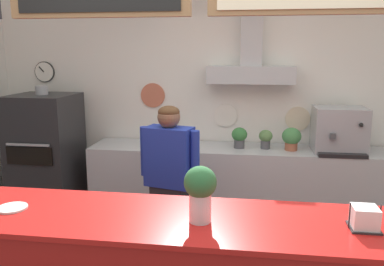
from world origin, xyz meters
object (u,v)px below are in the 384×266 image
Objects in this scene: pizza_oven at (47,158)px; condiment_plate at (12,208)px; espresso_machine at (339,130)px; potted_thyme at (239,136)px; napkin_holder at (364,219)px; basil_vase at (200,192)px; potted_basil at (175,135)px; potted_rosemary at (266,138)px; potted_sage at (291,138)px; shop_worker at (170,183)px.

pizza_oven reaches higher than condiment_plate.
espresso_machine is 2.30× the size of potted_thyme.
napkin_holder reaches higher than potted_thyme.
basil_vase is at bearing -177.98° from napkin_holder.
potted_thyme is 2.46m from napkin_holder.
potted_thyme is 1.47× the size of napkin_holder.
condiment_plate is (0.97, -2.20, 0.32)m from pizza_oven.
napkin_holder is at bearing -73.08° from potted_thyme.
espresso_machine is at bearing -1.10° from potted_basil.
napkin_holder is at bearing -58.35° from potted_basil.
potted_basil is at bearing 121.65° from napkin_holder.
basil_vase is at bearing -100.57° from potted_rosemary.
potted_thyme is at bearing 177.98° from potted_sage.
basil_vase is (2.11, -2.22, 0.48)m from pizza_oven.
potted_thyme is at bearing -105.21° from shop_worker.
potted_rosemary is 0.68× the size of basil_vase.
potted_sage is (-0.50, 0.00, -0.10)m from espresso_machine.
potted_basil is (-0.15, 1.07, 0.21)m from shop_worker.
espresso_machine reaches higher than napkin_holder.
potted_sage reaches higher than condiment_plate.
basil_vase is (0.59, -2.40, 0.20)m from potted_basil.
potted_basil is at bearing 103.82° from basil_vase.
pizza_oven is 5.10× the size of basil_vase.
shop_worker is 9.53× the size of napkin_holder.
potted_basil is (-0.74, 0.01, -0.01)m from potted_thyme.
potted_rosemary is (-0.78, 0.03, -0.12)m from espresso_machine.
shop_worker is at bearing 108.41° from basil_vase.
potted_rosemary is 1.22× the size of condiment_plate.
pizza_oven is 1.05× the size of shop_worker.
espresso_machine is (3.33, 0.14, 0.40)m from pizza_oven.
potted_thyme is at bearing 106.92° from napkin_holder.
napkin_holder is at bearing -36.36° from pizza_oven.
basil_vase is (-1.22, -2.36, 0.08)m from espresso_machine.
potted_sage is at bearing 51.56° from condiment_plate.
espresso_machine is at bearing 2.43° from pizza_oven.
shop_worker is at bearing -138.32° from potted_sage.
basil_vase is at bearing -117.40° from espresso_machine.
shop_worker is 4.85× the size of basil_vase.
potted_rosemary is (0.29, 0.01, -0.01)m from potted_thyme.
pizza_oven is at bearing 143.64° from napkin_holder.
espresso_machine is at bearing -0.07° from potted_sage.
potted_basil is 2.48m from basil_vase.
espresso_machine reaches higher than basil_vase.
potted_basil is at bearing 178.51° from potted_sage.
shop_worker is 2.81× the size of espresso_machine.
potted_rosemary is (-0.28, 0.03, -0.02)m from potted_sage.
potted_sage is (1.17, 1.04, 0.23)m from shop_worker.
potted_basil is 2.78m from napkin_holder.
espresso_machine is 0.51m from potted_sage.
pizza_oven reaches higher than napkin_holder.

